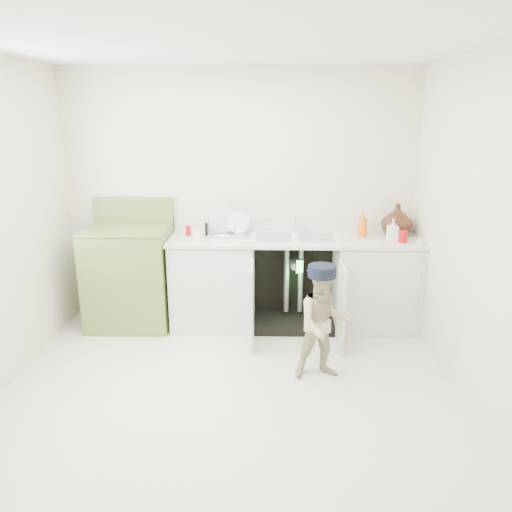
% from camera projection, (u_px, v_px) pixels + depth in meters
% --- Properties ---
extents(ground, '(3.50, 3.50, 0.00)m').
position_uv_depth(ground, '(230.00, 386.00, 3.93)').
color(ground, beige).
rests_on(ground, ground).
extents(room_shell, '(6.00, 5.50, 1.26)m').
position_uv_depth(room_shell, '(227.00, 232.00, 3.58)').
color(room_shell, beige).
rests_on(room_shell, ground).
extents(counter_run, '(2.44, 1.02, 1.22)m').
position_uv_depth(counter_run, '(297.00, 280.00, 4.94)').
color(counter_run, silver).
rests_on(counter_run, ground).
extents(avocado_stove, '(0.80, 0.65, 1.24)m').
position_uv_depth(avocado_stove, '(130.00, 275.00, 4.95)').
color(avocado_stove, olive).
rests_on(avocado_stove, ground).
extents(repair_worker, '(0.51, 0.90, 0.94)m').
position_uv_depth(repair_worker, '(324.00, 322.00, 3.95)').
color(repair_worker, tan).
rests_on(repair_worker, ground).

